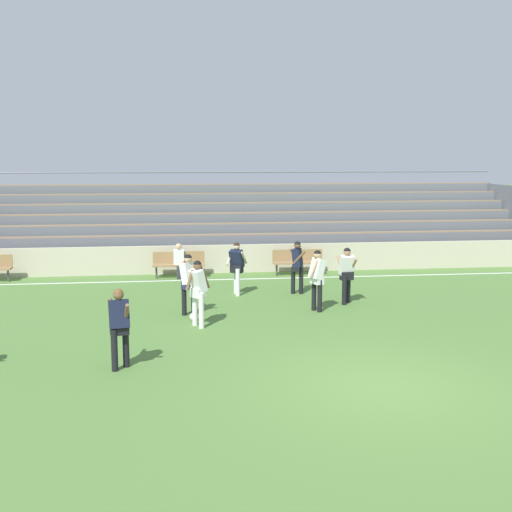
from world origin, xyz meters
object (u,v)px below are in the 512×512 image
Objects in this scene: bench_near_bin at (298,260)px; player_dark_wide_right at (237,264)px; player_white_dropping_back at (347,271)px; spectator_seated at (179,258)px; player_dark_deep_cover at (119,322)px; player_dark_trailing_run at (297,263)px; bleacher_stand at (252,221)px; player_white_wide_left at (188,279)px; player_white_challenging at (317,275)px; player_white_on_ball at (198,288)px; soccer_ball at (194,317)px; bench_far_right at (179,262)px.

player_dark_wide_right reaches higher than bench_near_bin.
player_white_dropping_back is (0.55, -4.59, 0.42)m from bench_near_bin.
player_dark_deep_cover is at bearing -96.94° from spectator_seated.
player_dark_trailing_run reaches higher than bench_near_bin.
player_dark_trailing_run is at bearing -85.15° from bleacher_stand.
spectator_seated is 3.41m from player_dark_wide_right.
player_white_wide_left is 1.01× the size of player_white_dropping_back.
player_white_challenging is 2.25m from player_dark_trailing_run.
bench_near_bin is (1.21, -4.01, -1.00)m from bleacher_stand.
player_dark_deep_cover reaches higher than player_dark_wide_right.
player_white_on_ball is at bearing -132.13° from player_dark_trailing_run.
player_white_wide_left is (0.27, -5.25, 0.27)m from spectator_seated.
bench_near_bin is 1.10× the size of player_white_wide_left.
player_white_dropping_back reaches higher than soccer_ball.
bench_near_bin is 10.97m from player_dark_deep_cover.
player_dark_deep_cover is at bearing -139.42° from player_white_challenging.
player_dark_wide_right is 0.99× the size of player_white_dropping_back.
player_white_challenging is (3.75, -5.36, 0.46)m from bench_far_right.
bench_near_bin is 4.64m from player_white_dropping_back.
bench_near_bin is at bearing 60.65° from player_dark_deep_cover.
bench_far_right and bench_near_bin have the same top height.
bleacher_stand is 12.84× the size of bench_near_bin.
player_dark_wide_right is at bearing -100.10° from bleacher_stand.
player_white_dropping_back is (1.03, 0.77, -0.05)m from player_white_challenging.
bleacher_stand reaches higher than spectator_seated.
spectator_seated is 5.26m from player_white_wide_left.
bench_far_right is at bearing 92.85° from player_white_wide_left.
player_white_challenging is at bearing -54.46° from spectator_seated.
bleacher_stand is 14.21× the size of player_white_dropping_back.
player_white_challenging is at bearing -143.17° from player_white_dropping_back.
player_white_wide_left is at bearing -146.10° from player_dark_trailing_run.
player_white_on_ball is (0.48, -6.46, 0.29)m from spectator_seated.
soccer_ball is at bearing -162.04° from player_white_dropping_back.
player_white_wide_left is 1.09m from soccer_ball.
bleacher_stand is at bearing 101.58° from player_white_dropping_back.
bench_far_right is 1.49× the size of spectator_seated.
player_dark_wide_right is at bearing -59.81° from bench_far_right.
bleacher_stand is 10.90m from player_white_on_ball.
player_white_dropping_back is at bearing 36.83° from player_white_challenging.
player_white_wide_left is 1.00× the size of player_dark_deep_cover.
player_white_on_ball is 3.49m from player_white_challenging.
bleacher_stand is 14.20m from player_dark_deep_cover.
player_dark_wide_right is at bearing -129.14° from bench_near_bin.
player_white_on_ball is 1.02× the size of player_dark_deep_cover.
soccer_ball is at bearing -122.56° from bench_near_bin.
player_white_dropping_back is (1.16, -1.48, -0.00)m from player_dark_trailing_run.
player_white_wide_left is 1.01× the size of player_dark_trailing_run.
player_dark_trailing_run is at bearing -39.62° from spectator_seated.
bench_near_bin is at bearing 57.44° from soccer_ball.
player_white_challenging is at bearing 40.58° from player_dark_deep_cover.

